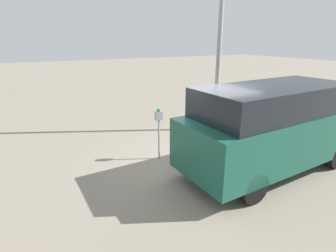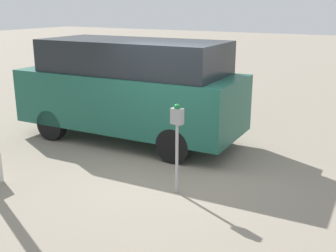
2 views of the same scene
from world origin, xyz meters
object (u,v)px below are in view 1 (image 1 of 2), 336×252
parking_meter_near (159,122)px  fire_hydrant (318,114)px  parking_meter_far (317,98)px  parked_van (273,126)px  lamp_post (218,67)px

parking_meter_near → fire_hydrant: size_ratio=1.82×
parking_meter_near → parking_meter_far: bearing=1.0°
parking_meter_near → parked_van: parked_van is taller
lamp_post → fire_hydrant: size_ratio=8.00×
parking_meter_near → parking_meter_far: 7.06m
lamp_post → parked_van: lamp_post is taller
parking_meter_far → fire_hydrant: (0.31, 0.01, -0.70)m
parking_meter_near → fire_hydrant: bearing=1.1°
lamp_post → parking_meter_far: bearing=-20.4°
parking_meter_near → parking_meter_far: size_ratio=1.01×
parking_meter_near → lamp_post: bearing=25.6°
parking_meter_near → parked_van: size_ratio=0.29×
parking_meter_far → fire_hydrant: size_ratio=1.80×
parking_meter_far → parked_van: 5.10m
parking_meter_near → lamp_post: size_ratio=0.23×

